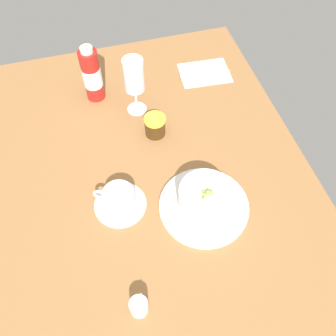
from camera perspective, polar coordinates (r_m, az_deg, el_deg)
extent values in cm
cube|color=#9E6B3D|center=(101.68, -2.42, -0.63)|extent=(110.00, 84.00, 3.00)
cylinder|color=white|center=(94.05, 5.56, -5.94)|extent=(22.71, 22.71, 1.20)
cylinder|color=white|center=(90.52, 5.76, -4.71)|extent=(13.09, 13.09, 6.91)
cylinder|color=beige|center=(88.24, 5.91, -3.85)|extent=(11.26, 11.26, 1.60)
sphere|color=#86AD49|center=(87.39, 6.21, -3.68)|extent=(1.33, 1.33, 1.33)
sphere|color=#86AD49|center=(87.26, 5.52, -3.71)|extent=(0.83, 0.83, 0.83)
sphere|color=#86AD49|center=(86.40, 5.50, -4.67)|extent=(0.81, 0.81, 0.81)
sphere|color=#86AD49|center=(87.39, 6.51, -3.74)|extent=(0.92, 0.92, 0.92)
sphere|color=#86AD49|center=(86.96, 5.69, -4.07)|extent=(1.03, 1.03, 1.03)
sphere|color=#86AD49|center=(87.33, 6.60, -3.82)|extent=(1.31, 1.31, 1.31)
cube|color=white|center=(126.77, 5.70, 14.46)|extent=(13.35, 17.11, 0.30)
cube|color=silver|center=(125.97, 6.34, 14.32)|extent=(2.22, 14.05, 0.50)
cube|color=silver|center=(123.82, 2.84, 13.75)|extent=(2.46, 3.75, 0.40)
cube|color=silver|center=(127.93, 5.91, 15.13)|extent=(1.95, 13.04, 0.50)
ellipsoid|color=silver|center=(125.98, 2.81, 14.65)|extent=(2.40, 4.00, 0.60)
cylinder|color=white|center=(94.89, -7.39, -5.55)|extent=(13.34, 13.34, 0.90)
cylinder|color=white|center=(92.35, -7.58, -4.66)|extent=(7.93, 7.93, 4.99)
cylinder|color=#3A2315|center=(90.64, -7.72, -4.03)|extent=(6.74, 6.74, 1.00)
torus|color=white|center=(93.36, -10.53, -4.05)|extent=(2.31, 3.58, 3.60)
cylinder|color=white|center=(83.37, -4.52, -20.59)|extent=(4.09, 4.09, 4.18)
cone|color=white|center=(82.26, -4.23, -19.12)|extent=(2.49, 2.24, 2.24)
cylinder|color=white|center=(114.69, -4.82, 9.14)|extent=(5.88, 5.88, 0.40)
cylinder|color=white|center=(111.66, -4.97, 10.65)|extent=(0.80, 0.80, 8.11)
cylinder|color=white|center=(105.50, -5.34, 14.14)|extent=(5.87, 5.87, 10.03)
cylinder|color=#F6E1BE|center=(106.49, -5.27, 13.54)|extent=(4.81, 4.81, 6.02)
cylinder|color=#432A11|center=(106.09, -2.01, 6.40)|extent=(5.91, 5.91, 5.45)
cylinder|color=yellow|center=(103.75, -2.06, 7.53)|extent=(6.21, 6.21, 0.80)
cylinder|color=#B21E19|center=(114.82, -11.68, 13.84)|extent=(5.58, 5.58, 16.91)
cylinder|color=white|center=(115.04, -11.65, 13.72)|extent=(5.69, 5.69, 6.43)
cylinder|color=silver|center=(109.09, -12.52, 17.43)|extent=(3.63, 3.63, 1.47)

